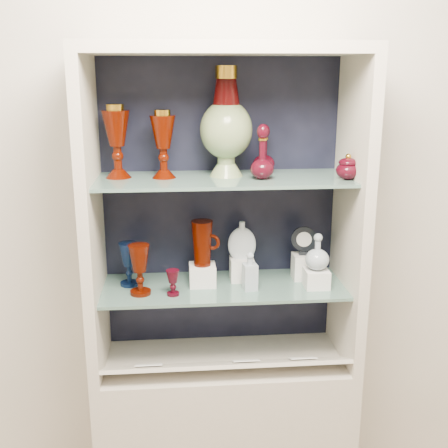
{
  "coord_description": "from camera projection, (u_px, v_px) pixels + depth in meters",
  "views": [
    {
      "loc": [
        -0.18,
        -0.46,
        1.85
      ],
      "look_at": [
        0.0,
        1.53,
        1.3
      ],
      "focal_mm": 45.0,
      "sensor_mm": 36.0,
      "label": 1
    }
  ],
  "objects": [
    {
      "name": "wall_back",
      "position": [
        219.0,
        186.0,
        2.26
      ],
      "size": [
        3.5,
        0.02,
        2.8
      ],
      "primitive_type": "cube",
      "color": "beige",
      "rests_on": "ground"
    },
    {
      "name": "cabinet_base",
      "position": [
        224.0,
        439.0,
        2.32
      ],
      "size": [
        1.0,
        0.4,
        0.75
      ],
      "primitive_type": "cube",
      "color": "beige",
      "rests_on": "ground"
    },
    {
      "name": "cabinet_back_panel",
      "position": [
        220.0,
        205.0,
        2.25
      ],
      "size": [
        0.98,
        0.02,
        1.15
      ],
      "primitive_type": "cube",
      "color": "black",
      "rests_on": "cabinet_base"
    },
    {
      "name": "cabinet_side_left",
      "position": [
        92.0,
        220.0,
        2.02
      ],
      "size": [
        0.04,
        0.4,
        1.15
      ],
      "primitive_type": "cube",
      "color": "beige",
      "rests_on": "cabinet_base"
    },
    {
      "name": "cabinet_side_right",
      "position": [
        351.0,
        215.0,
        2.11
      ],
      "size": [
        0.04,
        0.4,
        1.15
      ],
      "primitive_type": "cube",
      "color": "beige",
      "rests_on": "cabinet_base"
    },
    {
      "name": "cabinet_top_cap",
      "position": [
        224.0,
        49.0,
        1.91
      ],
      "size": [
        1.0,
        0.4,
        0.04
      ],
      "primitive_type": "cube",
      "color": "beige",
      "rests_on": "cabinet_side_left"
    },
    {
      "name": "shelf_lower",
      "position": [
        224.0,
        287.0,
        2.16
      ],
      "size": [
        0.92,
        0.34,
        0.01
      ],
      "primitive_type": "cube",
      "color": "slate",
      "rests_on": "cabinet_side_left"
    },
    {
      "name": "shelf_upper",
      "position": [
        224.0,
        179.0,
        2.05
      ],
      "size": [
        0.92,
        0.34,
        0.01
      ],
      "primitive_type": "cube",
      "color": "slate",
      "rests_on": "cabinet_side_left"
    },
    {
      "name": "label_ledge",
      "position": [
        227.0,
        365.0,
        2.11
      ],
      "size": [
        0.92,
        0.17,
        0.09
      ],
      "primitive_type": "cube",
      "rotation": [
        -0.44,
        0.0,
        0.0
      ],
      "color": "beige",
      "rests_on": "cabinet_base"
    },
    {
      "name": "label_card_0",
      "position": [
        303.0,
        358.0,
        2.13
      ],
      "size": [
        0.1,
        0.06,
        0.03
      ],
      "primitive_type": "cube",
      "rotation": [
        -0.44,
        0.0,
        0.0
      ],
      "color": "white",
      "rests_on": "label_ledge"
    },
    {
      "name": "label_card_1",
      "position": [
        149.0,
        365.0,
        2.08
      ],
      "size": [
        0.1,
        0.06,
        0.03
      ],
      "primitive_type": "cube",
      "rotation": [
        -0.44,
        0.0,
        0.0
      ],
      "color": "white",
      "rests_on": "label_ledge"
    },
    {
      "name": "label_card_2",
      "position": [
        246.0,
        361.0,
        2.11
      ],
      "size": [
        0.1,
        0.06,
        0.03
      ],
      "primitive_type": "cube",
      "rotation": [
        -0.44,
        0.0,
        0.0
      ],
      "color": "white",
      "rests_on": "label_ledge"
    },
    {
      "name": "pedestal_lamp_left",
      "position": [
        117.0,
        142.0,
        2.01
      ],
      "size": [
        0.12,
        0.12,
        0.26
      ],
      "primitive_type": null,
      "rotation": [
        0.0,
        0.0,
        -0.23
      ],
      "color": "#4A0D00",
      "rests_on": "shelf_upper"
    },
    {
      "name": "pedestal_lamp_right",
      "position": [
        163.0,
        144.0,
        2.01
      ],
      "size": [
        0.1,
        0.1,
        0.24
      ],
      "primitive_type": null,
      "rotation": [
        0.0,
        0.0,
        0.09
      ],
      "color": "#4A0D00",
      "rests_on": "shelf_upper"
    },
    {
      "name": "enamel_urn",
      "position": [
        226.0,
        122.0,
        2.03
      ],
      "size": [
        0.25,
        0.25,
        0.4
      ],
      "primitive_type": null,
      "rotation": [
        0.0,
        0.0,
        0.4
      ],
      "color": "#114F1D",
      "rests_on": "shelf_upper"
    },
    {
      "name": "ruby_decanter_a",
      "position": [
        262.0,
        149.0,
        1.99
      ],
      "size": [
        0.09,
        0.09,
        0.22
      ],
      "primitive_type": null,
      "rotation": [
        0.0,
        0.0,
        0.08
      ],
      "color": "#430813",
      "rests_on": "shelf_upper"
    },
    {
      "name": "ruby_decanter_b",
      "position": [
        264.0,
        147.0,
        2.11
      ],
      "size": [
        0.08,
        0.08,
        0.19
      ],
      "primitive_type": null,
      "rotation": [
        0.0,
        0.0,
        -0.01
      ],
      "color": "#430813",
      "rests_on": "shelf_upper"
    },
    {
      "name": "lidded_bowl",
      "position": [
        348.0,
        166.0,
        2.0
      ],
      "size": [
        0.09,
        0.09,
        0.09
      ],
      "primitive_type": null,
      "rotation": [
        0.0,
        0.0,
        -0.13
      ],
      "color": "#430813",
      "rests_on": "shelf_upper"
    },
    {
      "name": "cobalt_goblet",
      "position": [
        129.0,
        264.0,
        2.14
      ],
      "size": [
        0.08,
        0.08,
        0.17
      ],
      "primitive_type": null,
      "rotation": [
        0.0,
        0.0,
        -0.11
      ],
      "color": "#081639",
      "rests_on": "shelf_lower"
    },
    {
      "name": "ruby_goblet_tall",
      "position": [
        140.0,
        270.0,
        2.05
      ],
      "size": [
        0.09,
        0.09,
        0.19
      ],
      "primitive_type": null,
      "rotation": [
        0.0,
        0.0,
        -0.11
      ],
      "color": "#4A0D00",
      "rests_on": "shelf_lower"
    },
    {
      "name": "ruby_goblet_small",
      "position": [
        173.0,
        283.0,
        2.05
      ],
      "size": [
        0.05,
        0.05,
        0.1
      ],
      "primitive_type": null,
      "rotation": [
        0.0,
        0.0,
        -0.06
      ],
      "color": "#430813",
      "rests_on": "shelf_lower"
    },
    {
      "name": "riser_ruby_pitcher",
      "position": [
        202.0,
        275.0,
        2.15
      ],
      "size": [
        0.1,
        0.1,
        0.08
      ],
      "primitive_type": "cube",
      "color": "silver",
      "rests_on": "shelf_lower"
    },
    {
      "name": "ruby_pitcher",
      "position": [
        202.0,
        243.0,
        2.12
      ],
      "size": [
        0.15,
        0.13,
        0.17
      ],
      "primitive_type": null,
      "rotation": [
        0.0,
        0.0,
        -0.43
      ],
      "color": "#4A0D00",
      "rests_on": "riser_ruby_pitcher"
    },
    {
      "name": "clear_square_bottle",
      "position": [
        250.0,
        271.0,
        2.1
      ],
      "size": [
        0.06,
        0.06,
        0.15
      ],
      "primitive_type": null,
      "rotation": [
        0.0,
        0.0,
        0.15
      ],
      "color": "#98A9B4",
      "rests_on": "shelf_lower"
    },
    {
      "name": "riser_flat_flask",
      "position": [
        242.0,
        269.0,
        2.2
      ],
      "size": [
        0.09,
        0.09,
        0.09
      ],
      "primitive_type": "cube",
      "color": "silver",
      "rests_on": "shelf_lower"
    },
    {
      "name": "flat_flask",
      "position": [
        242.0,
        239.0,
        2.17
      ],
      "size": [
        0.11,
        0.05,
        0.15
      ],
      "primitive_type": null,
      "rotation": [
        0.0,
        0.0,
        -0.11
      ],
      "color": "silver",
      "rests_on": "riser_flat_flask"
    },
    {
      "name": "riser_clear_round_decanter",
      "position": [
        316.0,
        278.0,
        2.13
      ],
      "size": [
        0.09,
        0.09,
        0.07
      ],
      "primitive_type": "cube",
      "color": "silver",
      "rests_on": "shelf_lower"
    },
    {
      "name": "clear_round_decanter",
      "position": [
        317.0,
        253.0,
        2.1
      ],
      "size": [
        0.12,
        0.12,
        0.14
      ],
      "primitive_type": null,
      "rotation": [
        0.0,
        0.0,
        0.41
      ],
      "color": "#98A9B4",
      "rests_on": "riser_clear_round_decanter"
    },
    {
      "name": "riser_cameo_medallion",
      "position": [
        303.0,
        266.0,
        2.22
      ],
      "size": [
        0.08,
        0.08,
        0.1
      ],
      "primitive_type": "cube",
      "color": "silver",
      "rests_on": "shelf_lower"
    },
    {
      "name": "cameo_medallion",
      "position": [
        304.0,
        240.0,
        2.19
      ],
      "size": [
        0.1,
        0.05,
        0.12
      ],
      "primitive_type": null,
      "rotation": [
        0.0,
        0.0,
        -0.15
      ],
      "color": "black",
      "rests_on": "riser_cameo_medallion"
    }
  ]
}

